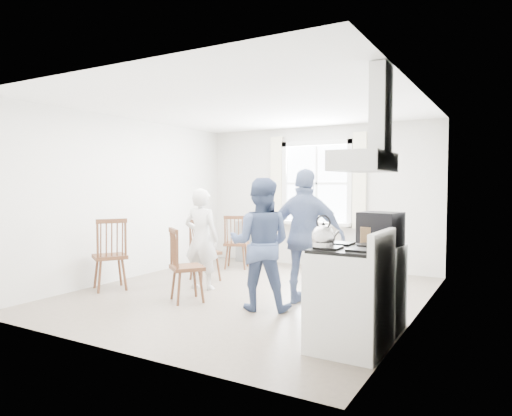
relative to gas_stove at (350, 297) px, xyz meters
The scene contains 17 objects.
room_shell 2.48m from the gas_stove, 144.75° to the left, with size 4.62×5.12×2.64m.
window_assembly 4.36m from the gas_stove, 116.71° to the left, with size 1.88×0.24×1.70m.
range_hood 1.43m from the gas_stove, ahead, with size 0.45×0.76×0.94m.
shelf_unit 4.95m from the gas_stove, 131.97° to the left, with size 0.40×0.30×0.80m, color slate.
gas_stove is the anchor object (origin of this frame).
kettle 0.63m from the gas_stove, 136.14° to the right, with size 0.22×0.22×0.31m.
low_cabinet 0.70m from the gas_stove, 84.32° to the left, with size 0.50×0.55×0.90m, color silver.
stereo_stack 0.88m from the gas_stove, 80.76° to the left, with size 0.44×0.41×0.35m.
cardboard_box 0.79m from the gas_stove, 84.17° to the left, with size 0.31×0.22×0.20m, color olive.
windsor_chair_a 4.18m from the gas_stove, 137.28° to the left, with size 0.54×0.53×0.98m.
windsor_chair_b 2.53m from the gas_stove, 168.03° to the left, with size 0.57×0.57×0.98m.
windsor_chair_c 3.75m from the gas_stove, behind, with size 0.60×0.61×1.06m.
person_left 2.97m from the gas_stove, 154.47° to the left, with size 0.54×0.54×1.47m, color silver.
person_mid 1.62m from the gas_stove, 151.26° to the left, with size 0.78×0.78×1.61m, color #42537B.
person_right 1.66m from the gas_stove, 128.48° to the left, with size 1.02×1.02×1.74m, color navy.
potted_plant 4.21m from the gas_stove, 117.18° to the left, with size 0.20×0.20×0.36m, color #2F6B38.
windsor_chair_d 3.45m from the gas_stove, 150.90° to the left, with size 0.55×0.54×0.99m.
Camera 1 is at (3.24, -5.43, 1.54)m, focal length 32.00 mm.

